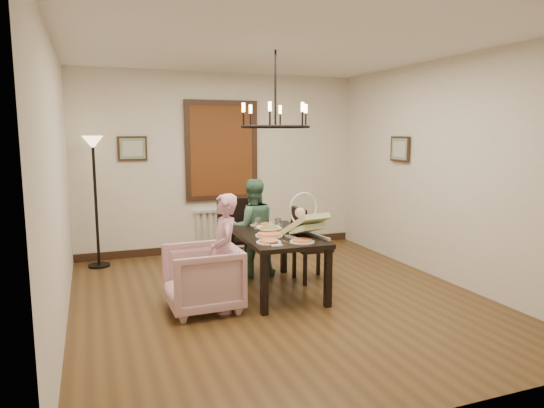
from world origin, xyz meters
TOP-DOWN VIEW (x-y plane):
  - room_shell at (0.00, 0.37)m, footprint 4.51×5.00m
  - dining_table at (0.06, 0.27)m, footprint 0.89×1.53m
  - chair_far at (-0.15, 1.22)m, footprint 0.47×0.47m
  - chair_right at (0.65, 0.50)m, footprint 0.43×0.43m
  - armchair at (-0.89, -0.03)m, footprint 0.78×0.76m
  - elderly_woman at (-0.67, -0.14)m, footprint 0.30×0.41m
  - seated_man at (0.01, 0.98)m, footprint 0.57×0.47m
  - baby_bouncer at (0.28, -0.09)m, footprint 0.48×0.60m
  - salad_bowl at (-0.00, 0.31)m, footprint 0.34×0.34m
  - pizza_platter at (-0.07, 0.13)m, footprint 0.31×0.31m
  - drinking_glass at (0.16, 0.47)m, footprint 0.07×0.07m
  - window_blinds at (0.00, 2.46)m, footprint 1.00×0.03m
  - radiator at (0.00, 2.48)m, footprint 0.92×0.12m
  - picture_back at (-1.35, 2.47)m, footprint 0.42×0.03m
  - picture_right at (2.21, 0.90)m, footprint 0.03×0.42m
  - floor_lamp at (-1.90, 2.15)m, footprint 0.30×0.30m
  - chandelier at (0.06, 0.27)m, footprint 0.80×0.80m

SIDE VIEW (x-z plane):
  - armchair at x=-0.89m, z-range 0.00..0.70m
  - radiator at x=0.00m, z-range 0.04..0.66m
  - chair_right at x=0.65m, z-range 0.00..0.96m
  - chair_far at x=-0.15m, z-range 0.00..1.00m
  - elderly_woman at x=-0.67m, z-range 0.00..1.04m
  - seated_man at x=0.01m, z-range 0.00..1.07m
  - dining_table at x=0.06m, z-range 0.27..0.97m
  - pizza_platter at x=-0.07m, z-range 0.71..0.75m
  - salad_bowl at x=0.00m, z-range 0.71..0.79m
  - drinking_glass at x=0.16m, z-range 0.71..0.85m
  - baby_bouncer at x=0.28m, z-range 0.71..1.06m
  - floor_lamp at x=-1.90m, z-range 0.00..1.80m
  - room_shell at x=0.00m, z-range -0.01..2.80m
  - window_blinds at x=0.00m, z-range 0.90..2.30m
  - picture_back at x=-1.35m, z-range 1.47..1.83m
  - picture_right at x=2.21m, z-range 1.47..1.83m
  - chandelier at x=0.06m, z-range 1.93..1.97m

